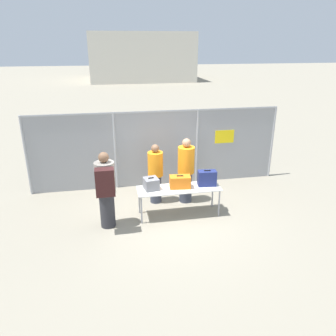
{
  "coord_description": "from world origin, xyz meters",
  "views": [
    {
      "loc": [
        -1.4,
        -7.17,
        4.08
      ],
      "look_at": [
        0.07,
        0.6,
        1.05
      ],
      "focal_mm": 35.0,
      "sensor_mm": 36.0,
      "label": 1
    }
  ],
  "objects_px": {
    "suitcase_orange": "(180,182)",
    "utility_trailer": "(188,157)",
    "traveler_hooded": "(106,188)",
    "suitcase_navy": "(207,178)",
    "inspection_table": "(179,190)",
    "security_worker_far": "(155,173)",
    "security_worker_near": "(186,170)",
    "suitcase_grey": "(151,184)"
  },
  "relations": [
    {
      "from": "inspection_table",
      "to": "suitcase_orange",
      "type": "height_order",
      "value": "suitcase_orange"
    },
    {
      "from": "suitcase_orange",
      "to": "security_worker_near",
      "type": "relative_size",
      "value": 0.3
    },
    {
      "from": "inspection_table",
      "to": "suitcase_navy",
      "type": "distance_m",
      "value": 0.76
    },
    {
      "from": "inspection_table",
      "to": "traveler_hooded",
      "type": "relative_size",
      "value": 1.11
    },
    {
      "from": "traveler_hooded",
      "to": "suitcase_orange",
      "type": "bearing_deg",
      "value": 23.94
    },
    {
      "from": "suitcase_orange",
      "to": "security_worker_far",
      "type": "distance_m",
      "value": 0.94
    },
    {
      "from": "inspection_table",
      "to": "traveler_hooded",
      "type": "bearing_deg",
      "value": -170.8
    },
    {
      "from": "inspection_table",
      "to": "suitcase_grey",
      "type": "relative_size",
      "value": 5.05
    },
    {
      "from": "security_worker_near",
      "to": "suitcase_orange",
      "type": "bearing_deg",
      "value": 57.82
    },
    {
      "from": "security_worker_far",
      "to": "suitcase_orange",
      "type": "bearing_deg",
      "value": 113.25
    },
    {
      "from": "traveler_hooded",
      "to": "security_worker_far",
      "type": "height_order",
      "value": "traveler_hooded"
    },
    {
      "from": "utility_trailer",
      "to": "suitcase_navy",
      "type": "bearing_deg",
      "value": -95.99
    },
    {
      "from": "suitcase_grey",
      "to": "suitcase_orange",
      "type": "xyz_separation_m",
      "value": [
        0.71,
        -0.04,
        0.01
      ]
    },
    {
      "from": "inspection_table",
      "to": "security_worker_near",
      "type": "xyz_separation_m",
      "value": [
        0.35,
        0.71,
        0.24
      ]
    },
    {
      "from": "utility_trailer",
      "to": "suitcase_orange",
      "type": "bearing_deg",
      "value": -107.61
    },
    {
      "from": "traveler_hooded",
      "to": "utility_trailer",
      "type": "xyz_separation_m",
      "value": [
        2.82,
        3.55,
        -0.64
      ]
    },
    {
      "from": "suitcase_orange",
      "to": "traveler_hooded",
      "type": "distance_m",
      "value": 1.82
    },
    {
      "from": "suitcase_grey",
      "to": "security_worker_far",
      "type": "xyz_separation_m",
      "value": [
        0.22,
        0.76,
        -0.03
      ]
    },
    {
      "from": "suitcase_orange",
      "to": "utility_trailer",
      "type": "xyz_separation_m",
      "value": [
        1.03,
        3.24,
        -0.51
      ]
    },
    {
      "from": "security_worker_near",
      "to": "security_worker_far",
      "type": "height_order",
      "value": "security_worker_near"
    },
    {
      "from": "suitcase_grey",
      "to": "utility_trailer",
      "type": "xyz_separation_m",
      "value": [
        1.74,
        3.19,
        -0.51
      ]
    },
    {
      "from": "traveler_hooded",
      "to": "utility_trailer",
      "type": "height_order",
      "value": "traveler_hooded"
    },
    {
      "from": "traveler_hooded",
      "to": "utility_trailer",
      "type": "bearing_deg",
      "value": 65.61
    },
    {
      "from": "inspection_table",
      "to": "utility_trailer",
      "type": "bearing_deg",
      "value": 72.04
    },
    {
      "from": "security_worker_near",
      "to": "suitcase_grey",
      "type": "bearing_deg",
      "value": 24.6
    },
    {
      "from": "suitcase_navy",
      "to": "traveler_hooded",
      "type": "relative_size",
      "value": 0.26
    },
    {
      "from": "suitcase_orange",
      "to": "utility_trailer",
      "type": "height_order",
      "value": "suitcase_orange"
    },
    {
      "from": "suitcase_navy",
      "to": "suitcase_grey",
      "type": "bearing_deg",
      "value": 178.22
    },
    {
      "from": "suitcase_grey",
      "to": "inspection_table",
      "type": "bearing_deg",
      "value": -5.85
    },
    {
      "from": "suitcase_navy",
      "to": "inspection_table",
      "type": "bearing_deg",
      "value": -177.91
    },
    {
      "from": "inspection_table",
      "to": "suitcase_orange",
      "type": "relative_size",
      "value": 3.84
    },
    {
      "from": "suitcase_grey",
      "to": "traveler_hooded",
      "type": "height_order",
      "value": "traveler_hooded"
    },
    {
      "from": "suitcase_orange",
      "to": "security_worker_near",
      "type": "distance_m",
      "value": 0.76
    },
    {
      "from": "suitcase_grey",
      "to": "utility_trailer",
      "type": "distance_m",
      "value": 3.67
    },
    {
      "from": "suitcase_grey",
      "to": "traveler_hooded",
      "type": "bearing_deg",
      "value": -161.83
    },
    {
      "from": "suitcase_orange",
      "to": "security_worker_far",
      "type": "relative_size",
      "value": 0.33
    },
    {
      "from": "suitcase_orange",
      "to": "security_worker_near",
      "type": "xyz_separation_m",
      "value": [
        0.32,
        0.69,
        0.03
      ]
    },
    {
      "from": "inspection_table",
      "to": "traveler_hooded",
      "type": "xyz_separation_m",
      "value": [
        -1.76,
        -0.29,
        0.33
      ]
    },
    {
      "from": "inspection_table",
      "to": "traveler_hooded",
      "type": "distance_m",
      "value": 1.82
    },
    {
      "from": "traveler_hooded",
      "to": "suitcase_navy",
      "type": "bearing_deg",
      "value": 21.26
    },
    {
      "from": "traveler_hooded",
      "to": "security_worker_far",
      "type": "distance_m",
      "value": 1.72
    },
    {
      "from": "suitcase_navy",
      "to": "security_worker_near",
      "type": "relative_size",
      "value": 0.27
    }
  ]
}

